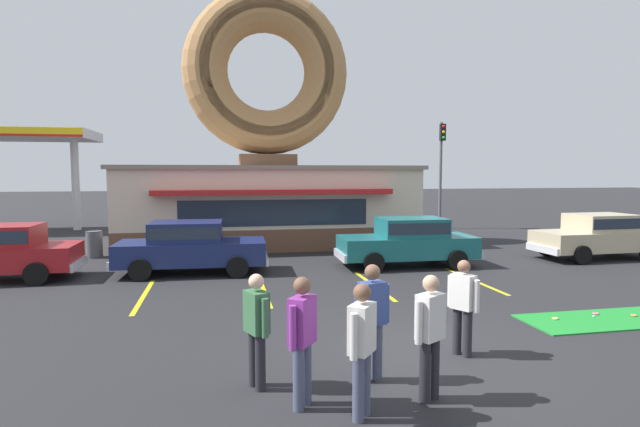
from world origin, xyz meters
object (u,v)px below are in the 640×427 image
car_navy (190,245)px  pedestrian_hooded_kid (362,344)px  pedestrian_leather_jacket_man (372,316)px  trash_bin (94,244)px  golf_ball (594,316)px  traffic_light_pole (441,161)px  pedestrian_blue_sweater_man (257,325)px  pedestrian_clipboard_woman (463,303)px  pedestrian_beanie_man (302,335)px  pedestrian_crossing_woman (430,331)px  car_teal (408,240)px  car_champagne (598,234)px

car_navy → pedestrian_hooded_kid: (2.60, -9.71, 0.09)m
pedestrian_leather_jacket_man → pedestrian_hooded_kid: bearing=-113.6°
pedestrian_leather_jacket_man → trash_bin: bearing=118.3°
golf_ball → traffic_light_pole: (4.18, 16.47, 3.66)m
golf_ball → traffic_light_pole: size_ratio=0.01×
pedestrian_blue_sweater_man → pedestrian_clipboard_woman: size_ratio=1.02×
pedestrian_leather_jacket_man → traffic_light_pole: (9.74, 18.56, 2.73)m
pedestrian_hooded_kid → pedestrian_beanie_man: size_ratio=0.99×
pedestrian_blue_sweater_man → pedestrian_beanie_man: (0.54, -0.71, 0.05)m
golf_ball → pedestrian_hooded_kid: pedestrian_hooded_kid is taller
pedestrian_crossing_woman → pedestrian_blue_sweater_man: bearing=159.4°
car_teal → traffic_light_pole: (5.83, 10.10, 2.84)m
car_champagne → pedestrian_hooded_kid: size_ratio=2.67×
golf_ball → car_navy: 10.87m
car_navy → golf_ball: bearing=-37.3°
car_navy → pedestrian_leather_jacket_man: bearing=-70.5°
car_champagne → pedestrian_leather_jacket_man: 14.02m
car_navy → pedestrian_blue_sweater_man: size_ratio=2.79×
pedestrian_clipboard_woman → pedestrian_crossing_woman: pedestrian_crossing_woman is taller
pedestrian_beanie_man → pedestrian_crossing_woman: bearing=-4.5°
car_teal → traffic_light_pole: 12.00m
car_champagne → trash_bin: 18.19m
pedestrian_blue_sweater_man → pedestrian_beanie_man: bearing=-52.9°
golf_ball → pedestrian_beanie_man: pedestrian_beanie_man is taller
car_champagne → pedestrian_crossing_woman: 14.05m
trash_bin → traffic_light_pole: (16.38, 6.23, 3.21)m
pedestrian_hooded_kid → trash_bin: (-6.18, 13.39, -0.46)m
pedestrian_hooded_kid → traffic_light_pole: 22.28m
pedestrian_beanie_man → traffic_light_pole: bearing=60.4°
pedestrian_beanie_man → traffic_light_pole: (10.88, 19.18, 2.74)m
car_champagne → trash_bin: car_champagne is taller
pedestrian_blue_sweater_man → pedestrian_clipboard_woman: (3.49, 0.60, -0.02)m
pedestrian_hooded_kid → pedestrian_beanie_man: pedestrian_beanie_man is taller
golf_ball → pedestrian_clipboard_woman: 4.09m
golf_ball → car_teal: 6.63m
pedestrian_clipboard_woman → pedestrian_blue_sweater_man: bearing=-170.3°
car_champagne → car_teal: size_ratio=1.00×
car_teal → traffic_light_pole: bearing=60.0°
pedestrian_blue_sweater_man → pedestrian_clipboard_woman: bearing=9.7°
golf_ball → car_champagne: size_ratio=0.01×
trash_bin → pedestrian_beanie_man: bearing=-67.0°
golf_ball → pedestrian_hooded_kid: size_ratio=0.02×
pedestrian_clipboard_woman → pedestrian_crossing_woman: size_ratio=0.95×
pedestrian_beanie_man → car_teal: bearing=60.9°
car_champagne → pedestrian_leather_jacket_man: size_ratio=2.63×
pedestrian_hooded_kid → pedestrian_beanie_man: (-0.68, 0.43, 0.01)m
car_champagne → traffic_light_pole: size_ratio=0.79×
car_navy → pedestrian_blue_sweater_man: (1.38, -8.57, 0.05)m
pedestrian_hooded_kid → traffic_light_pole: traffic_light_pole is taller
car_navy → pedestrian_crossing_woman: size_ratio=2.69×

